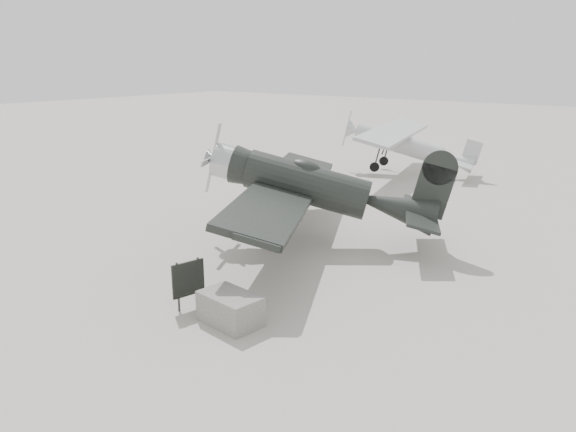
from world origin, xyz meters
name	(u,v)px	position (x,y,z in m)	size (l,w,h in m)	color
ground	(274,297)	(0.00, 0.00, 0.00)	(160.00, 160.00, 0.00)	gray
lowwing_monoplane	(318,188)	(-1.78, 4.82, 2.10)	(9.52, 11.86, 3.98)	black
highwing_monoplane	(404,141)	(-5.18, 18.84, 1.98)	(8.03, 11.21, 3.17)	#AAAEB0
equipment_block	(230,309)	(0.15, -2.00, 0.40)	(1.61, 1.01, 0.81)	slate
sign_board	(188,279)	(-1.39, -2.00, 0.84)	(0.28, 0.96, 1.40)	#333333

